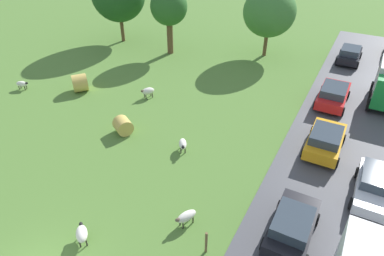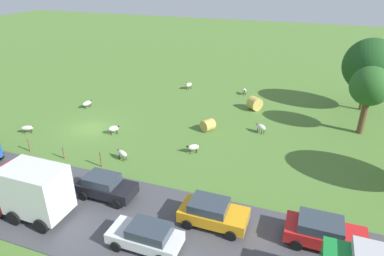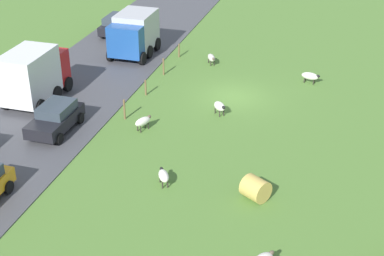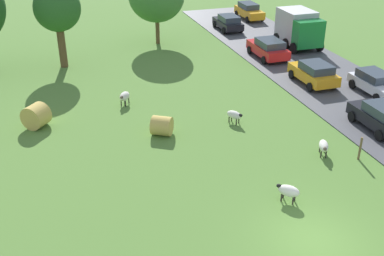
{
  "view_description": "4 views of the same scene",
  "coord_description": "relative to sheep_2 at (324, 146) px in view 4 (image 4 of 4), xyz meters",
  "views": [
    {
      "loc": [
        9.68,
        -3.98,
        13.62
      ],
      "look_at": [
        1.0,
        12.43,
        0.9
      ],
      "focal_mm": 32.12,
      "sensor_mm": 36.0,
      "label": 1
    },
    {
      "loc": [
        24.56,
        19.56,
        14.29
      ],
      "look_at": [
        -0.77,
        10.28,
        1.38
      ],
      "focal_mm": 31.44,
      "sensor_mm": 36.0,
      "label": 2
    },
    {
      "loc": [
        -7.06,
        33.4,
        15.99
      ],
      "look_at": [
        0.8,
        7.02,
        1.17
      ],
      "focal_mm": 53.61,
      "sensor_mm": 36.0,
      "label": 3
    },
    {
      "loc": [
        -9.3,
        -12.71,
        12.75
      ],
      "look_at": [
        -2.2,
        9.31,
        0.99
      ],
      "focal_mm": 44.08,
      "sensor_mm": 36.0,
      "label": 4
    }
  ],
  "objects": [
    {
      "name": "ground_plane",
      "position": [
        -4.09,
        -5.97,
        -0.55
      ],
      "size": [
        160.0,
        160.0,
        0.0
      ],
      "primitive_type": "plane",
      "color": "#517A33"
    },
    {
      "name": "fence_post_3",
      "position": [
        1.56,
        -0.97,
        0.1
      ],
      "size": [
        0.12,
        0.12,
        1.3
      ],
      "primitive_type": "cylinder",
      "color": "brown",
      "rests_on": "ground_plane"
    },
    {
      "name": "sheep_5",
      "position": [
        -3.8,
        -3.18,
        0.01
      ],
      "size": [
        1.07,
        1.07,
        0.83
      ],
      "color": "silver",
      "rests_on": "ground_plane"
    },
    {
      "name": "hay_bale_1",
      "position": [
        -14.47,
        8.19,
        0.17
      ],
      "size": [
        1.84,
        1.81,
        1.43
      ],
      "primitive_type": "cylinder",
      "rotation": [
        1.57,
        0.0,
        2.44
      ],
      "color": "tan",
      "rests_on": "ground_plane"
    },
    {
      "name": "sheep_7",
      "position": [
        -8.86,
        9.84,
        0.03
      ],
      "size": [
        1.03,
        1.16,
        0.86
      ],
      "color": "silver",
      "rests_on": "ground_plane"
    },
    {
      "name": "car_3",
      "position": [
        7.97,
        6.31,
        0.29
      ],
      "size": [
        2.01,
        4.14,
        1.5
      ],
      "color": "silver",
      "rests_on": "road_strip"
    },
    {
      "name": "truck_2",
      "position": [
        8.21,
        17.54,
        1.23
      ],
      "size": [
        2.83,
        4.42,
        3.21
      ],
      "color": "#197F33",
      "rests_on": "road_strip"
    },
    {
      "name": "car_6",
      "position": [
        4.89,
        9.21,
        0.34
      ],
      "size": [
        2.19,
        4.11,
        1.6
      ],
      "color": "orange",
      "rests_on": "road_strip"
    },
    {
      "name": "hay_bale_0",
      "position": [
        -7.6,
        4.95,
        0.02
      ],
      "size": [
        1.55,
        1.55,
        1.13
      ],
      "primitive_type": "cylinder",
      "rotation": [
        1.57,
        0.0,
        1.02
      ],
      "color": "tan",
      "rests_on": "ground_plane"
    },
    {
      "name": "car_2",
      "position": [
        4.42,
        24.75,
        0.3
      ],
      "size": [
        2.06,
        4.06,
        1.5
      ],
      "color": "black",
      "rests_on": "road_strip"
    },
    {
      "name": "car_0",
      "position": [
        4.35,
        15.57,
        0.35
      ],
      "size": [
        2.21,
        4.39,
        1.61
      ],
      "color": "red",
      "rests_on": "road_strip"
    },
    {
      "name": "sheep_6",
      "position": [
        -3.03,
        5.08,
        -0.02
      ],
      "size": [
        0.93,
        1.1,
        0.77
      ],
      "color": "silver",
      "rests_on": "ground_plane"
    },
    {
      "name": "car_5",
      "position": [
        4.76,
        1.58,
        0.33
      ],
      "size": [
        2.06,
        3.99,
        1.58
      ],
      "color": "black",
      "rests_on": "road_strip"
    },
    {
      "name": "car_4",
      "position": [
        8.33,
        28.41,
        0.36
      ],
      "size": [
        1.94,
        4.48,
        1.65
      ],
      "color": "orange",
      "rests_on": "road_strip"
    },
    {
      "name": "sheep_2",
      "position": [
        0.0,
        0.0,
        0.0
      ],
      "size": [
        0.9,
        1.23,
        0.79
      ],
      "color": "silver",
      "rests_on": "ground_plane"
    },
    {
      "name": "tree_0",
      "position": [
        -12.1,
        18.75,
        4.06
      ],
      "size": [
        3.56,
        3.56,
        6.47
      ],
      "color": "brown",
      "rests_on": "ground_plane"
    }
  ]
}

